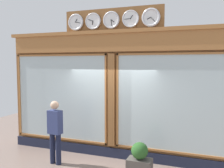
% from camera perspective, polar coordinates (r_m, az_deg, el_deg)
% --- Properties ---
extents(shop_facade, '(6.73, 0.42, 4.17)m').
position_cam_1_polar(shop_facade, '(7.06, 0.35, -2.05)').
color(shop_facade, brown).
rests_on(shop_facade, ground_plane).
extents(pedestrian, '(0.38, 0.26, 1.69)m').
position_cam_1_polar(pedestrian, '(6.82, -12.94, -10.15)').
color(pedestrian, '#191E38').
rests_on(pedestrian, ground_plane).
extents(planter_shrub, '(0.39, 0.39, 0.39)m').
position_cam_1_polar(planter_shrub, '(5.90, 6.37, -14.99)').
color(planter_shrub, '#285623').
rests_on(planter_shrub, planter_box).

